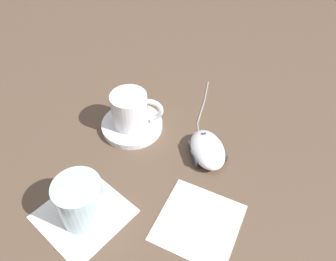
{
  "coord_description": "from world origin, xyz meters",
  "views": [
    {
      "loc": [
        0.17,
        -0.33,
        0.49
      ],
      "look_at": [
        0.05,
        0.1,
        0.03
      ],
      "focal_mm": 35.0,
      "sensor_mm": 36.0,
      "label": 1
    }
  ],
  "objects_px": {
    "computer_mouse": "(207,149)",
    "drinking_glass": "(81,200)",
    "saucer": "(132,125)",
    "coffee_cup": "(131,110)"
  },
  "relations": [
    {
      "from": "computer_mouse",
      "to": "drinking_glass",
      "type": "xyz_separation_m",
      "value": [
        -0.17,
        -0.18,
        0.02
      ]
    },
    {
      "from": "computer_mouse",
      "to": "drinking_glass",
      "type": "bearing_deg",
      "value": -133.76
    },
    {
      "from": "saucer",
      "to": "drinking_glass",
      "type": "distance_m",
      "value": 0.21
    },
    {
      "from": "saucer",
      "to": "coffee_cup",
      "type": "relative_size",
      "value": 1.21
    },
    {
      "from": "saucer",
      "to": "drinking_glass",
      "type": "height_order",
      "value": "drinking_glass"
    },
    {
      "from": "saucer",
      "to": "coffee_cup",
      "type": "bearing_deg",
      "value": 45.28
    },
    {
      "from": "saucer",
      "to": "coffee_cup",
      "type": "xyz_separation_m",
      "value": [
        0.0,
        0.0,
        0.04
      ]
    },
    {
      "from": "computer_mouse",
      "to": "coffee_cup",
      "type": "bearing_deg",
      "value": 168.25
    },
    {
      "from": "saucer",
      "to": "drinking_glass",
      "type": "xyz_separation_m",
      "value": [
        -0.01,
        -0.21,
        0.03
      ]
    },
    {
      "from": "coffee_cup",
      "to": "drinking_glass",
      "type": "relative_size",
      "value": 1.34
    }
  ]
}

